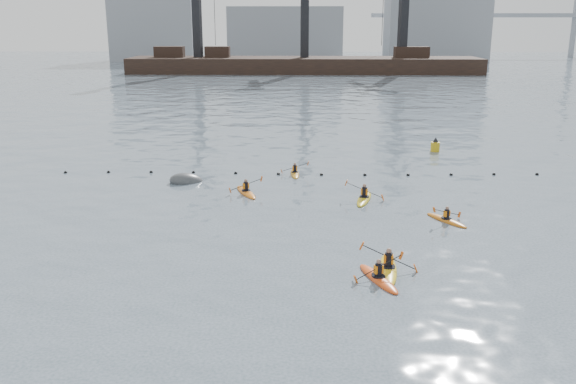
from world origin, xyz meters
name	(u,v)px	position (x,y,z in m)	size (l,w,h in m)	color
ground	(311,334)	(0.00, 0.00, 0.00)	(400.00, 400.00, 0.00)	#394B54
float_line	(300,174)	(-0.50, 22.53, 0.03)	(33.24, 0.73, 0.24)	black
barge_pier	(303,63)	(-0.22, 110.00, 1.89)	(72.00, 19.30, 29.50)	black
skyline	(313,25)	(2.23, 150.27, 9.25)	(141.00, 28.00, 22.00)	gray
kayaker_0	(378,278)	(2.82, 4.59, 0.10)	(2.13, 3.23, 1.23)	#DF4A15
kayaker_1	(388,268)	(3.36, 5.56, 0.11)	(2.52, 3.67, 1.41)	yellow
kayaker_2	(246,192)	(-3.82, 17.60, 0.10)	(2.06, 3.20, 1.11)	orange
kayaker_3	(364,198)	(3.38, 16.34, 0.11)	(2.35, 3.52, 1.28)	gold
kayaker_4	(446,220)	(7.38, 12.35, 0.09)	(2.03, 2.80, 1.06)	#C26512
kayaker_5	(295,173)	(-0.85, 22.55, 0.09)	(1.99, 2.93, 1.04)	orange
mooring_buoy	(187,182)	(-8.01, 20.26, 0.00)	(2.35, 1.39, 1.18)	#3D4042
nav_buoy	(435,147)	(10.56, 30.55, 0.40)	(0.73, 0.73, 1.33)	gold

